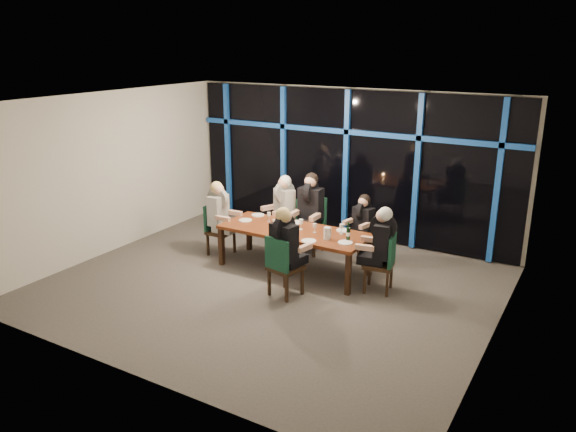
% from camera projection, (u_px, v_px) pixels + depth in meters
% --- Properties ---
extents(room, '(7.04, 7.00, 3.02)m').
position_uv_depth(room, '(268.00, 166.00, 8.63)').
color(room, '#59534E').
rests_on(room, ground).
extents(window_wall, '(6.86, 0.43, 2.94)m').
position_uv_depth(window_wall, '(348.00, 162.00, 11.18)').
color(window_wall, black).
rests_on(window_wall, ground).
extents(dining_table, '(2.60, 1.00, 0.75)m').
position_uv_depth(dining_table, '(294.00, 233.00, 9.69)').
color(dining_table, brown).
rests_on(dining_table, ground).
extents(chair_far_left, '(0.60, 0.60, 0.98)m').
position_uv_depth(chair_far_left, '(286.00, 220.00, 10.87)').
color(chair_far_left, black).
rests_on(chair_far_left, ground).
extents(chair_far_mid, '(0.50, 0.50, 1.05)m').
position_uv_depth(chair_far_mid, '(312.00, 222.00, 10.63)').
color(chair_far_mid, black).
rests_on(chair_far_mid, ground).
extents(chair_far_right, '(0.48, 0.48, 0.87)m').
position_uv_depth(chair_far_right, '(364.00, 236.00, 10.14)').
color(chair_far_right, black).
rests_on(chair_far_right, ground).
extents(chair_end_left, '(0.45, 0.45, 0.96)m').
position_uv_depth(chair_end_left, '(217.00, 226.00, 10.51)').
color(chair_end_left, black).
rests_on(chair_end_left, ground).
extents(chair_end_right, '(0.52, 0.52, 0.96)m').
position_uv_depth(chair_end_right, '(384.00, 260.00, 8.89)').
color(chair_end_right, black).
rests_on(chair_end_right, ground).
extents(chair_near_mid, '(0.55, 0.55, 1.00)m').
position_uv_depth(chair_near_mid, '(282.00, 264.00, 8.70)').
color(chair_near_mid, black).
rests_on(chair_near_mid, ground).
extents(diner_far_left, '(0.62, 0.67, 0.95)m').
position_uv_depth(diner_far_left, '(283.00, 201.00, 10.71)').
color(diner_far_left, black).
rests_on(diner_far_left, ground).
extents(diner_far_mid, '(0.53, 0.66, 1.02)m').
position_uv_depth(diner_far_mid, '(310.00, 202.00, 10.43)').
color(diner_far_mid, black).
rests_on(diner_far_mid, ground).
extents(diner_far_right, '(0.48, 0.58, 0.85)m').
position_uv_depth(diner_far_right, '(362.00, 219.00, 9.98)').
color(diner_far_right, black).
rests_on(diner_far_right, ground).
extents(diner_end_left, '(0.60, 0.48, 0.93)m').
position_uv_depth(diner_end_left, '(220.00, 208.00, 10.36)').
color(diner_end_left, black).
rests_on(diner_end_left, ground).
extents(diner_end_right, '(0.64, 0.52, 0.94)m').
position_uv_depth(diner_end_right, '(381.00, 237.00, 8.80)').
color(diner_end_right, black).
rests_on(diner_end_right, ground).
extents(diner_near_mid, '(0.55, 0.66, 0.97)m').
position_uv_depth(diner_near_mid, '(286.00, 238.00, 8.64)').
color(diner_near_mid, black).
rests_on(diner_near_mid, ground).
extents(plate_far_left, '(0.24, 0.24, 0.01)m').
position_uv_depth(plate_far_left, '(258.00, 215.00, 10.45)').
color(plate_far_left, white).
rests_on(plate_far_left, dining_table).
extents(plate_far_mid, '(0.24, 0.24, 0.01)m').
position_uv_depth(plate_far_mid, '(296.00, 222.00, 10.03)').
color(plate_far_mid, white).
rests_on(plate_far_mid, dining_table).
extents(plate_far_right, '(0.24, 0.24, 0.01)m').
position_uv_depth(plate_far_right, '(343.00, 230.00, 9.61)').
color(plate_far_right, white).
rests_on(plate_far_right, dining_table).
extents(plate_end_left, '(0.24, 0.24, 0.01)m').
position_uv_depth(plate_end_left, '(245.00, 220.00, 10.14)').
color(plate_end_left, white).
rests_on(plate_end_left, dining_table).
extents(plate_end_right, '(0.24, 0.24, 0.01)m').
position_uv_depth(plate_end_right, '(345.00, 243.00, 9.03)').
color(plate_end_right, white).
rests_on(plate_end_right, dining_table).
extents(plate_near_mid, '(0.24, 0.24, 0.01)m').
position_uv_depth(plate_near_mid, '(309.00, 241.00, 9.10)').
color(plate_near_mid, white).
rests_on(plate_near_mid, dining_table).
extents(wine_bottle, '(0.07, 0.07, 0.30)m').
position_uv_depth(wine_bottle, '(348.00, 234.00, 9.11)').
color(wine_bottle, black).
rests_on(wine_bottle, dining_table).
extents(water_pitcher, '(0.13, 0.11, 0.21)m').
position_uv_depth(water_pitcher, '(327.00, 233.00, 9.17)').
color(water_pitcher, white).
rests_on(water_pitcher, dining_table).
extents(tea_light, '(0.06, 0.06, 0.03)m').
position_uv_depth(tea_light, '(282.00, 231.00, 9.52)').
color(tea_light, '#F09748').
rests_on(tea_light, dining_table).
extents(wine_glass_a, '(0.06, 0.06, 0.17)m').
position_uv_depth(wine_glass_a, '(275.00, 222.00, 9.68)').
color(wine_glass_a, white).
rests_on(wine_glass_a, dining_table).
extents(wine_glass_b, '(0.07, 0.07, 0.18)m').
position_uv_depth(wine_glass_b, '(301.00, 222.00, 9.63)').
color(wine_glass_b, silver).
rests_on(wine_glass_b, dining_table).
extents(wine_glass_c, '(0.06, 0.06, 0.16)m').
position_uv_depth(wine_glass_c, '(315.00, 226.00, 9.49)').
color(wine_glass_c, silver).
rests_on(wine_glass_c, dining_table).
extents(wine_glass_d, '(0.06, 0.06, 0.17)m').
position_uv_depth(wine_glass_d, '(269.00, 215.00, 10.08)').
color(wine_glass_d, silver).
rests_on(wine_glass_d, dining_table).
extents(wine_glass_e, '(0.07, 0.07, 0.17)m').
position_uv_depth(wine_glass_e, '(341.00, 227.00, 9.42)').
color(wine_glass_e, silver).
rests_on(wine_glass_e, dining_table).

